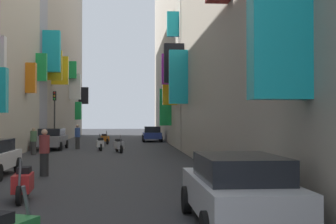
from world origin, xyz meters
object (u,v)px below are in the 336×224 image
(scooter_red, at_px, (23,183))
(pedestrian_near_right, at_px, (44,152))
(scooter_white, at_px, (100,144))
(pedestrian_crossing, at_px, (78,137))
(scooter_orange, at_px, (105,139))
(parked_car_blue, at_px, (152,134))
(traffic_light_far_corner, at_px, (55,109))
(parked_car_silver, at_px, (238,189))
(scooter_silver, at_px, (119,145))
(parked_car_grey, at_px, (52,138))
(pedestrian_near_left, at_px, (34,141))

(scooter_red, relative_size, pedestrian_near_right, 1.03)
(scooter_red, height_order, pedestrian_near_right, pedestrian_near_right)
(scooter_white, relative_size, pedestrian_crossing, 1.01)
(scooter_red, bearing_deg, scooter_orange, 88.80)
(parked_car_blue, xyz_separation_m, pedestrian_crossing, (-5.82, -10.45, 0.11))
(parked_car_blue, relative_size, scooter_white, 2.36)
(pedestrian_near_right, height_order, traffic_light_far_corner, traffic_light_far_corner)
(parked_car_silver, distance_m, scooter_silver, 20.48)
(parked_car_grey, height_order, scooter_white, parked_car_grey)
(traffic_light_far_corner, bearing_deg, pedestrian_crossing, -64.19)
(parked_car_grey, height_order, pedestrian_near_right, pedestrian_near_right)
(parked_car_grey, distance_m, scooter_orange, 7.57)
(traffic_light_far_corner, bearing_deg, pedestrian_near_left, -87.41)
(parked_car_blue, bearing_deg, scooter_silver, -101.10)
(scooter_orange, bearing_deg, parked_car_silver, -81.94)
(pedestrian_crossing, bearing_deg, pedestrian_near_left, -111.96)
(scooter_white, bearing_deg, pedestrian_crossing, 135.33)
(parked_car_blue, bearing_deg, pedestrian_near_left, -116.89)
(scooter_silver, height_order, pedestrian_near_left, pedestrian_near_left)
(pedestrian_near_left, bearing_deg, scooter_silver, 14.65)
(parked_car_silver, bearing_deg, pedestrian_near_left, 112.62)
(scooter_silver, height_order, scooter_white, same)
(scooter_orange, relative_size, traffic_light_far_corner, 0.42)
(parked_car_grey, relative_size, scooter_red, 2.46)
(pedestrian_near_right, bearing_deg, scooter_orange, 87.43)
(parked_car_silver, relative_size, parked_car_blue, 0.99)
(scooter_silver, relative_size, traffic_light_far_corner, 0.40)
(scooter_silver, bearing_deg, traffic_light_far_corner, 122.11)
(scooter_silver, bearing_deg, parked_car_grey, 146.26)
(parked_car_silver, bearing_deg, parked_car_blue, 90.10)
(scooter_orange, height_order, pedestrian_near_left, pedestrian_near_left)
(scooter_white, bearing_deg, pedestrian_near_left, -138.72)
(parked_car_grey, height_order, pedestrian_near_left, pedestrian_near_left)
(parked_car_blue, height_order, scooter_red, parked_car_blue)
(pedestrian_near_right, relative_size, traffic_light_far_corner, 0.39)
(parked_car_silver, distance_m, scooter_orange, 30.56)
(scooter_silver, distance_m, scooter_white, 2.37)
(parked_car_silver, xyz_separation_m, scooter_orange, (-4.29, 30.26, -0.29))
(parked_car_silver, distance_m, parked_car_grey, 24.68)
(scooter_silver, xyz_separation_m, scooter_orange, (-1.46, 9.98, 0.00))
(scooter_silver, bearing_deg, scooter_red, -96.78)
(scooter_silver, height_order, scooter_orange, same)
(scooter_red, height_order, pedestrian_crossing, pedestrian_crossing)
(parked_car_blue, xyz_separation_m, scooter_red, (-4.79, -31.10, -0.29))
(parked_car_grey, bearing_deg, scooter_white, -19.46)
(parked_car_blue, bearing_deg, pedestrian_near_right, -101.32)
(parked_car_blue, height_order, scooter_orange, parked_car_blue)
(parked_car_blue, bearing_deg, scooter_red, -98.76)
(traffic_light_far_corner, bearing_deg, pedestrian_near_right, -81.52)
(scooter_red, xyz_separation_m, pedestrian_near_left, (-3.04, 15.65, 0.34))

